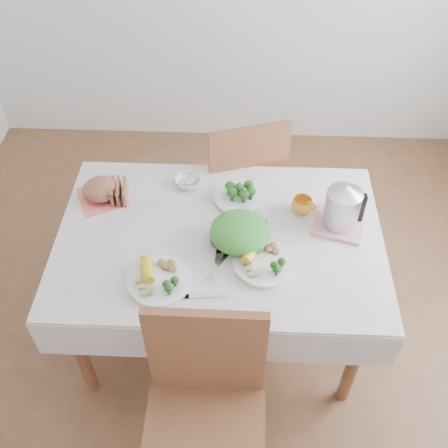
{
  "coord_description": "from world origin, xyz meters",
  "views": [
    {
      "loc": [
        0.09,
        -1.62,
        2.55
      ],
      "look_at": [
        0.02,
        0.02,
        0.82
      ],
      "focal_mm": 42.0,
      "sensor_mm": 36.0,
      "label": 1
    }
  ],
  "objects_px": {
    "salad_bowl": "(240,237)",
    "electric_kettle": "(342,206)",
    "dining_table": "(220,286)",
    "chair_far": "(237,182)",
    "dinner_plate_right": "(264,263)",
    "dinner_plate_left": "(159,281)",
    "chair_near": "(204,442)",
    "yellow_mug": "(302,205)"
  },
  "relations": [
    {
      "from": "chair_near",
      "to": "dinner_plate_right",
      "type": "bearing_deg",
      "value": 72.01
    },
    {
      "from": "dinner_plate_right",
      "to": "dinner_plate_left",
      "type": "bearing_deg",
      "value": -165.23
    },
    {
      "from": "salad_bowl",
      "to": "dinner_plate_right",
      "type": "relative_size",
      "value": 0.92
    },
    {
      "from": "dinner_plate_right",
      "to": "salad_bowl",
      "type": "bearing_deg",
      "value": 129.94
    },
    {
      "from": "dinner_plate_left",
      "to": "yellow_mug",
      "type": "xyz_separation_m",
      "value": [
        0.63,
        0.45,
        0.03
      ]
    },
    {
      "from": "yellow_mug",
      "to": "dining_table",
      "type": "bearing_deg",
      "value": -155.55
    },
    {
      "from": "chair_far",
      "to": "chair_near",
      "type": "bearing_deg",
      "value": 68.79
    },
    {
      "from": "yellow_mug",
      "to": "electric_kettle",
      "type": "bearing_deg",
      "value": -24.95
    },
    {
      "from": "chair_near",
      "to": "chair_far",
      "type": "xyz_separation_m",
      "value": [
        0.09,
        1.53,
        -0.0
      ]
    },
    {
      "from": "chair_near",
      "to": "salad_bowl",
      "type": "height_order",
      "value": "chair_near"
    },
    {
      "from": "dinner_plate_right",
      "to": "yellow_mug",
      "type": "height_order",
      "value": "yellow_mug"
    },
    {
      "from": "salad_bowl",
      "to": "yellow_mug",
      "type": "bearing_deg",
      "value": 35.4
    },
    {
      "from": "salad_bowl",
      "to": "electric_kettle",
      "type": "distance_m",
      "value": 0.49
    },
    {
      "from": "chair_near",
      "to": "yellow_mug",
      "type": "bearing_deg",
      "value": 68.47
    },
    {
      "from": "dinner_plate_left",
      "to": "electric_kettle",
      "type": "height_order",
      "value": "electric_kettle"
    },
    {
      "from": "electric_kettle",
      "to": "chair_far",
      "type": "bearing_deg",
      "value": 121.49
    },
    {
      "from": "dining_table",
      "to": "dinner_plate_left",
      "type": "xyz_separation_m",
      "value": [
        -0.24,
        -0.28,
        0.4
      ]
    },
    {
      "from": "dinner_plate_left",
      "to": "electric_kettle",
      "type": "relative_size",
      "value": 1.21
    },
    {
      "from": "dinner_plate_right",
      "to": "yellow_mug",
      "type": "relative_size",
      "value": 2.76
    },
    {
      "from": "dinner_plate_left",
      "to": "yellow_mug",
      "type": "relative_size",
      "value": 2.76
    },
    {
      "from": "dinner_plate_right",
      "to": "yellow_mug",
      "type": "distance_m",
      "value": 0.39
    },
    {
      "from": "dinner_plate_left",
      "to": "dinner_plate_right",
      "type": "bearing_deg",
      "value": 14.77
    },
    {
      "from": "dining_table",
      "to": "salad_bowl",
      "type": "bearing_deg",
      "value": -19.35
    },
    {
      "from": "dining_table",
      "to": "yellow_mug",
      "type": "height_order",
      "value": "yellow_mug"
    },
    {
      "from": "dining_table",
      "to": "chair_far",
      "type": "xyz_separation_m",
      "value": [
        0.07,
        0.7,
        0.09
      ]
    },
    {
      "from": "chair_far",
      "to": "dinner_plate_left",
      "type": "relative_size",
      "value": 3.66
    },
    {
      "from": "chair_far",
      "to": "dinner_plate_left",
      "type": "distance_m",
      "value": 1.08
    },
    {
      "from": "dining_table",
      "to": "salad_bowl",
      "type": "xyz_separation_m",
      "value": [
        0.09,
        -0.03,
        0.42
      ]
    },
    {
      "from": "dinner_plate_left",
      "to": "dinner_plate_right",
      "type": "xyz_separation_m",
      "value": [
        0.44,
        0.12,
        0.0
      ]
    },
    {
      "from": "chair_near",
      "to": "dinner_plate_right",
      "type": "xyz_separation_m",
      "value": [
        0.22,
        0.67,
        0.31
      ]
    },
    {
      "from": "dinner_plate_right",
      "to": "electric_kettle",
      "type": "distance_m",
      "value": 0.45
    },
    {
      "from": "chair_near",
      "to": "dinner_plate_left",
      "type": "height_order",
      "value": "chair_near"
    },
    {
      "from": "dining_table",
      "to": "dinner_plate_right",
      "type": "xyz_separation_m",
      "value": [
        0.2,
        -0.16,
        0.4
      ]
    },
    {
      "from": "salad_bowl",
      "to": "yellow_mug",
      "type": "distance_m",
      "value": 0.36
    },
    {
      "from": "electric_kettle",
      "to": "salad_bowl",
      "type": "bearing_deg",
      "value": -171.65
    },
    {
      "from": "dinner_plate_left",
      "to": "chair_near",
      "type": "bearing_deg",
      "value": -68.2
    },
    {
      "from": "dining_table",
      "to": "dinner_plate_left",
      "type": "bearing_deg",
      "value": -130.94
    },
    {
      "from": "dining_table",
      "to": "yellow_mug",
      "type": "distance_m",
      "value": 0.6
    },
    {
      "from": "salad_bowl",
      "to": "chair_far",
      "type": "bearing_deg",
      "value": 91.87
    },
    {
      "from": "chair_far",
      "to": "yellow_mug",
      "type": "relative_size",
      "value": 10.08
    },
    {
      "from": "yellow_mug",
      "to": "electric_kettle",
      "type": "xyz_separation_m",
      "value": [
        0.17,
        -0.08,
        0.08
      ]
    },
    {
      "from": "salad_bowl",
      "to": "electric_kettle",
      "type": "bearing_deg",
      "value": 15.59
    }
  ]
}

